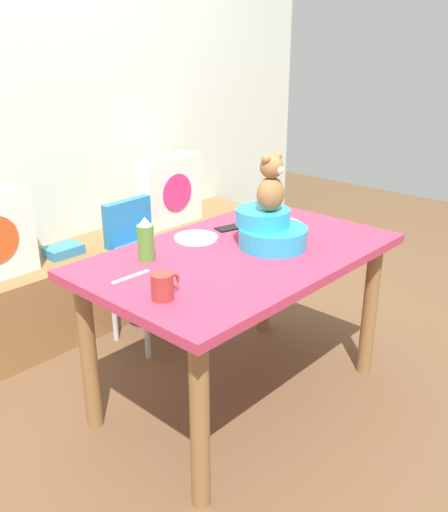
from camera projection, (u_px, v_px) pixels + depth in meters
name	position (u px, v px, depth m)	size (l,w,h in m)	color
ground_plane	(239.00, 395.00, 2.66)	(8.00, 8.00, 0.00)	brown
back_wall	(47.00, 95.00, 3.09)	(4.40, 0.10, 2.60)	silver
window_bench	(92.00, 283.00, 3.31)	(2.60, 0.44, 0.46)	olive
pillow_floral_right	(170.00, 191.00, 3.56)	(0.44, 0.15, 0.44)	white
book_stack	(63.00, 250.00, 3.10)	(0.20, 0.14, 0.05)	teal
dining_table	(241.00, 273.00, 2.43)	(1.36, 0.84, 0.74)	#B73351
highchair	(145.00, 253.00, 2.97)	(0.34, 0.46, 0.79)	#2672B2
infant_seat_teal	(269.00, 230.00, 2.42)	(0.30, 0.33, 0.16)	#28A1CD
teddy_bear	(271.00, 184.00, 2.35)	(0.13, 0.12, 0.25)	olive
ketchup_bottle	(146.00, 240.00, 2.26)	(0.07, 0.07, 0.18)	#4C8C33
coffee_mug	(163.00, 286.00, 1.94)	(0.12, 0.08, 0.09)	#9E332D
dinner_plate_near	(196.00, 238.00, 2.52)	(0.20, 0.20, 0.01)	white
dinner_plate_far	(280.00, 224.00, 2.72)	(0.20, 0.20, 0.01)	white
cell_phone	(231.00, 228.00, 2.67)	(0.07, 0.14, 0.01)	black
table_fork	(131.00, 277.00, 2.12)	(0.02, 0.17, 0.01)	silver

